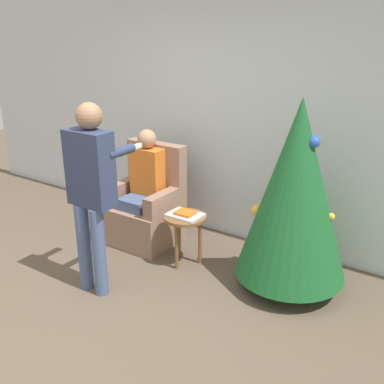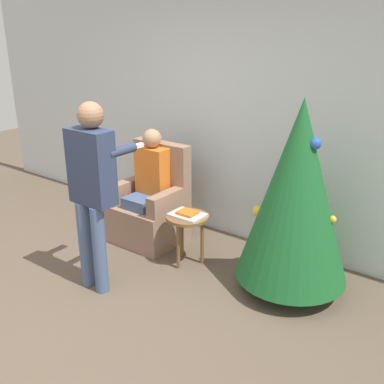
% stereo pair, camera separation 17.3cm
% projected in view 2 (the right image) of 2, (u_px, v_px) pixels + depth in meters
% --- Properties ---
extents(ground_plane, '(14.00, 14.00, 0.00)m').
position_uv_depth(ground_plane, '(78.00, 328.00, 3.56)').
color(ground_plane, brown).
extents(wall_back, '(8.00, 0.06, 2.70)m').
position_uv_depth(wall_back, '(232.00, 116.00, 4.77)').
color(wall_back, silver).
rests_on(wall_back, ground_plane).
extents(christmas_tree, '(0.98, 0.98, 1.73)m').
position_uv_depth(christmas_tree, '(297.00, 192.00, 3.78)').
color(christmas_tree, brown).
rests_on(christmas_tree, ground_plane).
extents(armchair, '(0.71, 0.64, 1.07)m').
position_uv_depth(armchair, '(151.00, 208.00, 4.95)').
color(armchair, '#93705B').
rests_on(armchair, ground_plane).
extents(person_seated, '(0.36, 0.46, 1.24)m').
position_uv_depth(person_seated, '(148.00, 182.00, 4.81)').
color(person_seated, '#475B84').
rests_on(person_seated, ground_plane).
extents(person_standing, '(0.43, 0.57, 1.68)m').
position_uv_depth(person_standing, '(92.00, 182.00, 3.81)').
color(person_standing, '#475B84').
rests_on(person_standing, ground_plane).
extents(side_stool, '(0.42, 0.42, 0.51)m').
position_uv_depth(side_stool, '(187.00, 223.00, 4.41)').
color(side_stool, brown).
rests_on(side_stool, ground_plane).
extents(laptop, '(0.33, 0.25, 0.02)m').
position_uv_depth(laptop, '(187.00, 215.00, 4.38)').
color(laptop, silver).
rests_on(laptop, side_stool).
extents(book, '(0.18, 0.15, 0.02)m').
position_uv_depth(book, '(187.00, 213.00, 4.37)').
color(book, orange).
rests_on(book, laptop).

